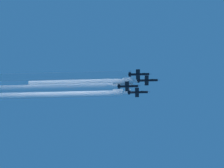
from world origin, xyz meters
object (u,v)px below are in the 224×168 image
at_px(jet_left_wingman, 139,92).
at_px(jet_slot, 129,86).
at_px(jet_lead, 148,80).
at_px(jet_right_wingman, 140,74).

bearing_deg(jet_left_wingman, jet_slot, -30.92).
bearing_deg(jet_slot, jet_lead, 87.85).
distance_m(jet_left_wingman, jet_right_wingman, 16.84).
bearing_deg(jet_lead, jet_left_wingman, -150.08).
height_order(jet_lead, jet_slot, jet_lead).
bearing_deg(jet_left_wingman, jet_right_wingman, 2.33).
bearing_deg(jet_slot, jet_right_wingman, 37.24).
distance_m(jet_lead, jet_right_wingman, 8.95).
distance_m(jet_lead, jet_left_wingman, 10.82).
distance_m(jet_left_wingman, jet_slot, 10.58).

